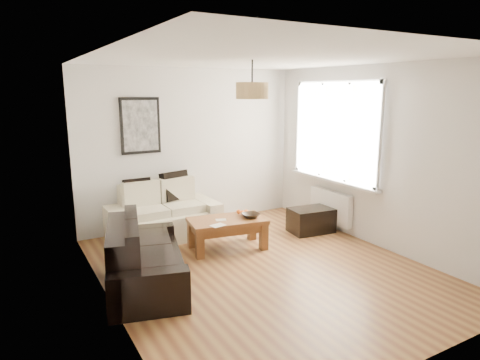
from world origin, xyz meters
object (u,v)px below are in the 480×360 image
sofa_leather (145,255)px  coffee_table (227,234)px  loveseat_cream (164,212)px  ottoman (311,220)px

sofa_leather → coffee_table: size_ratio=1.55×
loveseat_cream → sofa_leather: size_ratio=0.97×
coffee_table → ottoman: (1.51, -0.03, -0.03)m
sofa_leather → ottoman: size_ratio=2.46×
ottoman → loveseat_cream: bearing=156.1°
loveseat_cream → ottoman: size_ratio=2.39×
ottoman → sofa_leather: bearing=-169.9°
coffee_table → ottoman: bearing=-1.1°
ottoman → coffee_table: bearing=178.9°
sofa_leather → ottoman: (2.88, 0.51, -0.17)m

